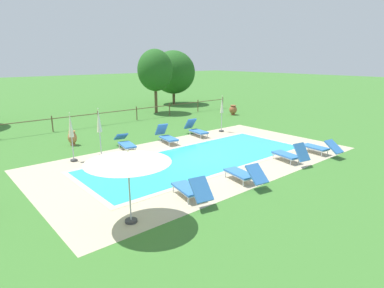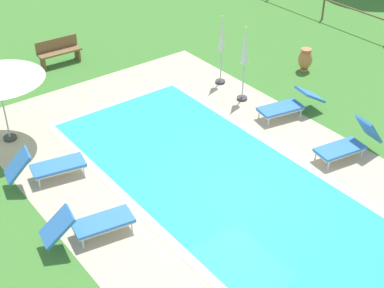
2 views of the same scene
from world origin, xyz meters
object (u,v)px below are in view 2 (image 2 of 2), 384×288
Objects in this scene: patio_umbrella_closed_row_mid_west at (245,53)px; patio_umbrella_closed_row_west at (221,41)px; sun_lounger_north_mid at (47,166)px; sun_lounger_south_far at (289,105)px; sun_lounger_north_end at (348,143)px; terracotta_urn_near_fence at (305,59)px; wooden_bench_lawn_side at (59,51)px; sun_lounger_north_near_steps at (90,224)px.

patio_umbrella_closed_row_west is at bearing 171.77° from patio_umbrella_closed_row_mid_west.
patio_umbrella_closed_row_west is (-1.42, 6.70, 1.06)m from sun_lounger_north_mid.
sun_lounger_north_mid is 7.09m from sun_lounger_south_far.
patio_umbrella_closed_row_mid_west is (-3.96, -0.12, 1.16)m from sun_lounger_north_end.
terracotta_urn_near_fence is at bearing 145.43° from sun_lounger_north_end.
patio_umbrella_closed_row_west reaches higher than sun_lounger_north_end.
sun_lounger_south_far is 0.90× the size of patio_umbrella_closed_row_mid_west.
patio_umbrella_closed_row_west is 1.50× the size of wooden_bench_lawn_side.
patio_umbrella_closed_row_mid_west is 3.23m from terracotta_urn_near_fence.
patio_umbrella_closed_row_mid_west is at bearing -164.39° from sun_lounger_south_far.
patio_umbrella_closed_row_mid_west is (1.27, -0.18, 0.11)m from patio_umbrella_closed_row_west.
sun_lounger_north_mid is 6.62m from patio_umbrella_closed_row_mid_west.
patio_umbrella_closed_row_west is 3.18m from terracotta_urn_near_fence.
sun_lounger_north_end is at bearing -34.57° from terracotta_urn_near_fence.
terracotta_urn_near_fence is at bearing 124.68° from sun_lounger_south_far.
sun_lounger_south_far is 1.40× the size of wooden_bench_lawn_side.
sun_lounger_south_far is at bearing 26.79° from wooden_bench_lawn_side.
sun_lounger_north_end is (1.32, 6.81, 0.02)m from sun_lounger_north_near_steps.
sun_lounger_north_near_steps is 7.99m from patio_umbrella_closed_row_west.
sun_lounger_north_mid is 6.77m from wooden_bench_lawn_side.
sun_lounger_south_far is at bearing -55.32° from terracotta_urn_near_fence.
sun_lounger_north_near_steps reaches higher than wooden_bench_lawn_side.
sun_lounger_north_mid is 2.52× the size of terracotta_urn_near_fence.
patio_umbrella_closed_row_mid_west reaches higher than patio_umbrella_closed_row_west.
sun_lounger_south_far is 2.70× the size of terracotta_urn_near_fence.
patio_umbrella_closed_row_west is (-5.24, 0.07, 1.06)m from sun_lounger_north_end.
patio_umbrella_closed_row_west is at bearing 179.26° from sun_lounger_north_end.
wooden_bench_lawn_side is at bearing -150.53° from patio_umbrella_closed_row_mid_west.
patio_umbrella_closed_row_mid_west reaches higher than terracotta_urn_near_fence.
sun_lounger_north_end is 0.80× the size of patio_umbrella_closed_row_mid_west.
sun_lounger_north_near_steps is at bearing -4.03° from sun_lounger_north_mid.
patio_umbrella_closed_row_west reaches higher than wooden_bench_lawn_side.
terracotta_urn_near_fence is (-4.21, 2.90, 0.03)m from sun_lounger_north_end.
patio_umbrella_closed_row_mid_west is at bearing 91.26° from sun_lounger_north_mid.
wooden_bench_lawn_side is (-5.79, -3.27, -1.09)m from patio_umbrella_closed_row_mid_west.
patio_umbrella_closed_row_mid_west reaches higher than sun_lounger_north_mid.
patio_umbrella_closed_row_mid_west is at bearing -85.37° from terracotta_urn_near_fence.
sun_lounger_north_end reaches higher than sun_lounger_north_mid.
sun_lounger_south_far is at bearing 78.60° from sun_lounger_north_mid.
sun_lounger_north_end is 0.84× the size of patio_umbrella_closed_row_west.
patio_umbrella_closed_row_mid_west is 3.01× the size of terracotta_urn_near_fence.
sun_lounger_north_mid reaches higher than sun_lounger_south_far.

